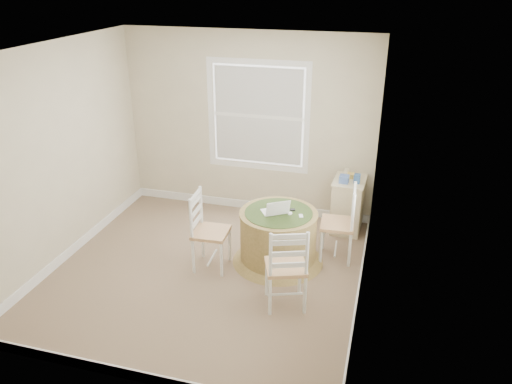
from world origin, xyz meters
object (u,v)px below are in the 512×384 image
(chair_left, at_px, (211,232))
(chair_near, at_px, (286,266))
(chair_right, at_px, (337,224))
(corner_chest, at_px, (348,205))
(round_table, at_px, (278,235))
(laptop, at_px, (275,211))

(chair_left, relative_size, chair_near, 1.00)
(chair_near, xyz_separation_m, chair_right, (0.40, 1.10, 0.00))
(chair_left, distance_m, corner_chest, 2.03)
(round_table, bearing_deg, chair_left, -172.36)
(round_table, relative_size, laptop, 2.92)
(chair_near, distance_m, chair_right, 1.17)
(chair_left, distance_m, laptop, 0.80)
(chair_left, height_order, laptop, chair_left)
(chair_near, relative_size, chair_right, 1.00)
(chair_left, height_order, corner_chest, chair_left)
(chair_left, distance_m, chair_right, 1.54)
(chair_right, relative_size, corner_chest, 1.28)
(corner_chest, bearing_deg, chair_right, -91.28)
(corner_chest, bearing_deg, chair_left, -134.09)
(round_table, height_order, chair_near, chair_near)
(chair_left, xyz_separation_m, corner_chest, (1.46, 1.40, -0.10))
(chair_left, xyz_separation_m, laptop, (0.70, 0.31, 0.22))
(chair_near, relative_size, corner_chest, 1.28)
(round_table, distance_m, laptop, 0.33)
(laptop, distance_m, corner_chest, 1.36)
(round_table, bearing_deg, chair_near, -88.07)
(chair_near, xyz_separation_m, corner_chest, (0.45, 1.89, -0.10))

